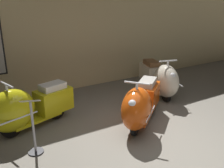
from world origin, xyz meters
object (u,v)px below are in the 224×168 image
scooter_0 (26,108)px  scooter_1 (140,105)px  scooter_2 (161,79)px  info_stanchion (34,131)px

scooter_0 → scooter_1: 2.37m
scooter_1 → scooter_2: scooter_1 is taller
scooter_0 → info_stanchion: scooter_0 is taller
scooter_2 → info_stanchion: 3.84m
scooter_1 → info_stanchion: size_ratio=1.64×
scooter_1 → info_stanchion: (-2.19, 0.18, -0.07)m
info_stanchion → scooter_0: bearing=84.9°
scooter_1 → info_stanchion: scooter_1 is taller
scooter_0 → info_stanchion: size_ratio=1.80×
scooter_0 → scooter_2: size_ratio=1.01×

